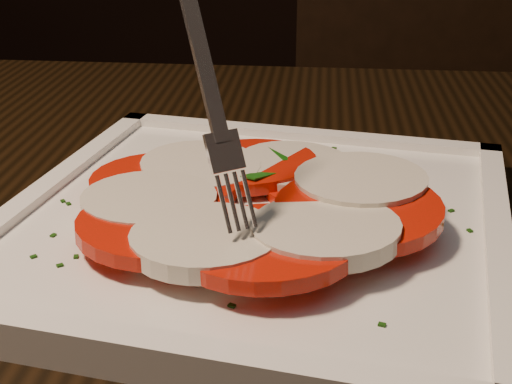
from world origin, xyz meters
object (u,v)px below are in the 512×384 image
Objects in this scene: chair at (426,164)px; fork at (196,65)px; plate at (256,226)px; table at (368,358)px.

chair is 0.81m from fork.
plate is (-0.17, -0.68, 0.22)m from chair.
plate is 0.11m from fork.
fork reaches higher than plate.
plate reaches higher than table.
plate is 1.98× the size of fork.
chair is 0.74m from plate.
chair is at bearing 81.54° from table.
table is 1.33× the size of chair.
fork is at bearing -156.19° from table.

